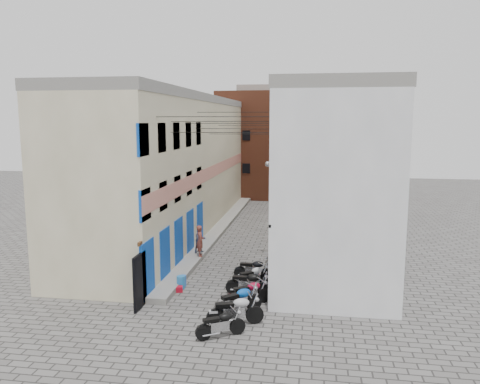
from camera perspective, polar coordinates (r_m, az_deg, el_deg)
The scene contains 21 objects.
ground at distance 19.13m, azimuth -4.29°, elevation -13.90°, with size 90.00×90.00×0.00m, color #565451.
plinth at distance 31.63m, azimuth -2.48°, elevation -4.48°, with size 0.90×26.00×0.25m, color gray.
building_left at distance 31.59m, azimuth -7.78°, elevation 3.47°, with size 5.10×27.00×9.00m.
building_right at distance 30.31m, azimuth 10.65°, elevation 3.19°, with size 5.94×26.00×9.00m.
building_far_brick_left at distance 45.64m, azimuth 1.32°, elevation 5.78°, with size 6.00×6.00×10.00m, color brown.
building_far_brick_right at distance 47.30m, azimuth 7.68°, elevation 4.59°, with size 5.00×6.00×8.00m, color brown.
building_far_concrete at distance 51.37m, azimuth 4.46°, elevation 6.64°, with size 8.00×5.00×11.00m, color gray.
far_shopfront at distance 43.01m, azimuth 3.44°, elevation 0.49°, with size 2.00×0.30×2.40m, color black.
overhead_wires at distance 25.15m, azimuth -0.43°, elevation 8.21°, with size 5.80×13.02×1.32m.
motorcycle_a at distance 16.56m, azimuth -2.37°, elevation -15.64°, with size 0.57×1.80×1.04m, color black, non-canonical shape.
motorcycle_b at distance 17.39m, azimuth -0.59°, elevation -14.08°, with size 0.67×2.11×1.22m, color #A3A2A7, non-canonical shape.
motorcycle_c at distance 18.25m, azimuth -0.17°, elevation -12.97°, with size 0.66×2.08×1.21m, color #0B49A5, non-canonical shape.
motorcycle_d at distance 19.17m, azimuth 1.15°, elevation -12.05°, with size 0.60×1.91×1.10m, color #A00B2B, non-canonical shape.
motorcycle_e at distance 20.17m, azimuth 1.04°, elevation -10.91°, with size 0.62×1.98×1.14m, color black, non-canonical shape.
motorcycle_f at distance 20.97m, azimuth 1.62°, elevation -10.18°, with size 0.60×1.91×1.11m, color #A9A9AE, non-canonical shape.
motorcycle_g at distance 22.06m, azimuth 1.68°, elevation -9.25°, with size 0.59×1.87×1.08m, color black, non-canonical shape.
person_a at distance 24.83m, azimuth -4.89°, elevation -5.94°, with size 0.60×0.40×1.65m, color brown.
person_b at distance 25.52m, azimuth -4.87°, elevation -5.84°, with size 0.67×0.53×1.39m, color #32364B.
water_jug_near at distance 21.15m, azimuth -7.22°, elevation -10.87°, with size 0.36×0.36×0.56m, color #267BC2.
water_jug_far at distance 21.45m, azimuth -6.99°, elevation -10.69°, with size 0.31×0.31×0.49m, color blue.
red_crate at distance 20.84m, azimuth -7.54°, elevation -11.66°, with size 0.38×0.29×0.24m, color #AC0C1F.
Camera 1 is at (4.15, -17.16, 7.35)m, focal length 35.00 mm.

